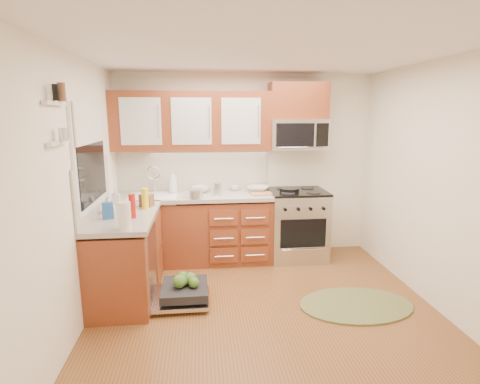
{
  "coord_description": "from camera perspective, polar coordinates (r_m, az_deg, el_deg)",
  "views": [
    {
      "loc": [
        -0.63,
        -3.41,
        1.97
      ],
      "look_at": [
        -0.17,
        0.85,
        1.07
      ],
      "focal_mm": 28.0,
      "sensor_mm": 36.0,
      "label": 1
    }
  ],
  "objects": [
    {
      "name": "cup",
      "position": [
        5.17,
        -0.81,
        0.69
      ],
      "size": [
        0.13,
        0.13,
        0.09
      ],
      "primitive_type": "imported",
      "rotation": [
        0.0,
        0.0,
        0.17
      ],
      "color": "#999999",
      "rests_on": "countertop_back"
    },
    {
      "name": "red_bottle",
      "position": [
        3.96,
        -16.09,
        -2.08
      ],
      "size": [
        0.08,
        0.08,
        0.25
      ],
      "primitive_type": "cylinder",
      "rotation": [
        0.0,
        0.0,
        -0.26
      ],
      "color": "red",
      "rests_on": "countertop_left"
    },
    {
      "name": "ceiling",
      "position": [
        3.51,
        4.56,
        20.5
      ],
      "size": [
        3.5,
        3.5,
        0.0
      ],
      "primitive_type": "plane",
      "rotation": [
        3.14,
        0.0,
        0.0
      ],
      "color": "white",
      "rests_on": "ground"
    },
    {
      "name": "stock_pot",
      "position": [
        4.73,
        -6.84,
        -0.25
      ],
      "size": [
        0.26,
        0.26,
        0.12
      ],
      "primitive_type": "cylinder",
      "rotation": [
        0.0,
        0.0,
        -0.41
      ],
      "color": "silver",
      "rests_on": "countertop_back"
    },
    {
      "name": "countertop_back",
      "position": [
        4.97,
        -7.08,
        -0.68
      ],
      "size": [
        2.07,
        0.64,
        0.05
      ],
      "primitive_type": "cube",
      "color": "#ACA59D",
      "rests_on": "base_cabinet_back"
    },
    {
      "name": "backsplash_back",
      "position": [
        5.2,
        -7.12,
        3.36
      ],
      "size": [
        2.05,
        0.02,
        0.57
      ],
      "primitive_type": "cube",
      "color": "beige",
      "rests_on": "ground"
    },
    {
      "name": "microwave",
      "position": [
        5.14,
        8.76,
        8.7
      ],
      "size": [
        0.76,
        0.38,
        0.4
      ],
      "primitive_type": null,
      "color": "silver",
      "rests_on": "ground"
    },
    {
      "name": "backsplash_left",
      "position": [
        4.16,
        -21.44,
        0.49
      ],
      "size": [
        0.02,
        1.25,
        0.57
      ],
      "primitive_type": "cube",
      "color": "beige",
      "rests_on": "ground"
    },
    {
      "name": "wall_left",
      "position": [
        3.66,
        -23.83,
        -0.52
      ],
      "size": [
        0.04,
        3.5,
        2.5
      ],
      "primitive_type": "cube",
      "color": "white",
      "rests_on": "ground"
    },
    {
      "name": "window_blind",
      "position": [
        4.06,
        -21.91,
        9.74
      ],
      "size": [
        0.02,
        0.96,
        0.4
      ],
      "primitive_type": "cube",
      "color": "white",
      "rests_on": "ground"
    },
    {
      "name": "wooden_box",
      "position": [
        4.42,
        -14.05,
        -1.23
      ],
      "size": [
        0.17,
        0.15,
        0.14
      ],
      "primitive_type": "cube",
      "rotation": [
        0.0,
        0.0,
        -0.42
      ],
      "color": "brown",
      "rests_on": "countertop_left"
    },
    {
      "name": "soap_bottle_a",
      "position": [
        5.08,
        -10.21,
        1.55
      ],
      "size": [
        0.15,
        0.16,
        0.31
      ],
      "primitive_type": "imported",
      "rotation": [
        0.0,
        0.0,
        0.4
      ],
      "color": "#999999",
      "rests_on": "countertop_back"
    },
    {
      "name": "shelf_upper",
      "position": [
        3.25,
        -26.38,
        12.05
      ],
      "size": [
        0.04,
        0.4,
        0.03
      ],
      "primitive_type": "cube",
      "color": "white",
      "rests_on": "ground"
    },
    {
      "name": "base_cabinet_back",
      "position": [
        5.1,
        -6.95,
        -5.87
      ],
      "size": [
        2.05,
        0.6,
        0.85
      ],
      "primitive_type": "cube",
      "color": "maroon",
      "rests_on": "ground"
    },
    {
      "name": "window",
      "position": [
        4.09,
        -21.89,
        5.09
      ],
      "size": [
        0.03,
        1.05,
        1.05
      ],
      "primitive_type": null,
      "color": "white",
      "rests_on": "ground"
    },
    {
      "name": "paper_towel_roll",
      "position": [
        3.58,
        -17.2,
        -3.51
      ],
      "size": [
        0.14,
        0.14,
        0.26
      ],
      "primitive_type": "cylinder",
      "rotation": [
        0.0,
        0.0,
        0.14
      ],
      "color": "white",
      "rests_on": "countertop_left"
    },
    {
      "name": "blue_carton",
      "position": [
        4.02,
        -19.5,
        -2.7
      ],
      "size": [
        0.12,
        0.1,
        0.17
      ],
      "primitive_type": "cube",
      "rotation": [
        0.0,
        0.0,
        0.38
      ],
      "color": "#235AA5",
      "rests_on": "countertop_left"
    },
    {
      "name": "wall_right",
      "position": [
        4.22,
        28.33,
        0.58
      ],
      "size": [
        0.04,
        3.5,
        2.5
      ],
      "primitive_type": "cube",
      "color": "white",
      "rests_on": "ground"
    },
    {
      "name": "cabinet_over_mw",
      "position": [
        5.15,
        8.84,
        13.55
      ],
      "size": [
        0.76,
        0.35,
        0.47
      ],
      "primitive_type": "cube",
      "color": "maroon",
      "rests_on": "ground"
    },
    {
      "name": "upper_cabinets",
      "position": [
        4.99,
        -7.35,
        10.67
      ],
      "size": [
        2.05,
        0.35,
        0.75
      ],
      "primitive_type": null,
      "color": "maroon",
      "rests_on": "ground"
    },
    {
      "name": "wall_back",
      "position": [
        5.25,
        0.83,
        3.97
      ],
      "size": [
        3.5,
        0.04,
        2.5
      ],
      "primitive_type": "cube",
      "color": "white",
      "rests_on": "ground"
    },
    {
      "name": "soap_bottle_b",
      "position": [
        4.6,
        -18.42,
        -0.66
      ],
      "size": [
        0.1,
        0.1,
        0.19
      ],
      "primitive_type": "imported",
      "rotation": [
        0.0,
        0.0,
        0.13
      ],
      "color": "#999999",
      "rests_on": "countertop_left"
    },
    {
      "name": "cutting_board",
      "position": [
        4.94,
        3.45,
        -0.26
      ],
      "size": [
        0.32,
        0.23,
        0.02
      ],
      "primitive_type": "cube",
      "rotation": [
        0.0,
        0.0,
        0.15
      ],
      "color": "tan",
      "rests_on": "countertop_back"
    },
    {
      "name": "rug",
      "position": [
        4.26,
        17.26,
        -16.1
      ],
      "size": [
        1.26,
        0.89,
        0.02
      ],
      "primitive_type": null,
      "rotation": [
        0.0,
        0.0,
        0.09
      ],
      "color": "olive",
      "rests_on": "ground"
    },
    {
      "name": "wall_front",
      "position": [
        1.91,
        13.71,
        -10.64
      ],
      "size": [
        3.5,
        0.04,
        2.5
      ],
      "primitive_type": "cube",
      "color": "white",
      "rests_on": "ground"
    },
    {
      "name": "bowl_b",
      "position": [
        5.11,
        -6.05,
        0.43
      ],
      "size": [
        0.31,
        0.31,
        0.08
      ],
      "primitive_type": "imported",
      "rotation": [
        0.0,
        0.0,
        0.3
      ],
      "color": "#999999",
      "rests_on": "countertop_back"
    },
    {
      "name": "base_cabinet_left",
      "position": [
        4.31,
        -16.93,
        -9.71
      ],
      "size": [
        0.6,
        1.25,
        0.85
      ],
      "primitive_type": "cube",
      "color": "maroon",
      "rests_on": "ground"
    },
    {
      "name": "floor",
      "position": [
        3.99,
        3.94,
        -17.79
      ],
      "size": [
        3.5,
        3.5,
        0.0
      ],
      "primitive_type": "plane",
      "color": "brown",
      "rests_on": "ground"
    },
    {
      "name": "mustard_bottle",
      "position": [
        4.31,
        -14.27,
        -0.97
      ],
      "size": [
        0.1,
        0.1,
        0.23
      ],
      "primitive_type": "cylinder",
      "rotation": [
        0.0,
        0.0,
        -0.39
      ],
      "color": "yellow",
      "rests_on": "countertop_left"
    },
    {
      "name": "soap_bottle_c",
      "position": [
        4.25,
        -19.45,
        -1.86
      ],
      "size": [
        0.17,
        0.17,
        0.17
      ],
      "primitive_type": "imported",
      "rotation": [
        0.0,
        0.0,
        0.32
      ],
      "color": "#999999",
      "rests_on": "countertop_left"
    },
    {
      "name": "bowl_a",
      "position": [
        5.13,
        2.74,
        0.48
      ],
      "size": [
        0.37,
        0.37,
        0.07
      ],
      "primitive_type": "imported",
      "rotation": [
        0.0,
        0.0,
        -0.33
      ],
      "color": "#999999",
      "rests_on": "countertop_back"
    },
    {
      "name": "skillet",
      "position": [
        5.03,
        7.53,
        0.35
      ],
      "size": [
        0.28,
        0.28,
        0.05
      ],
      "primitive_type": "cylinder",
      "rotation": [
        0.0,
        0.0,
        -0.05
      ],
      "color": "black",
      "rests_on": "range"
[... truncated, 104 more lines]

